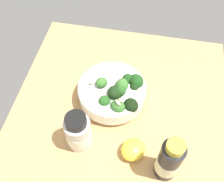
# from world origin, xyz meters

# --- Properties ---
(ground_plane) EXTENTS (0.59, 0.59, 0.04)m
(ground_plane) POSITION_xyz_m (0.00, 0.00, -0.02)
(ground_plane) COLOR tan
(bowl_of_broccoli) EXTENTS (0.18, 0.18, 0.09)m
(bowl_of_broccoli) POSITION_xyz_m (0.02, -0.01, 0.04)
(bowl_of_broccoli) COLOR white
(bowl_of_broccoli) RESTS_ON ground_plane
(lemon_wedge) EXTENTS (0.08, 0.08, 0.04)m
(lemon_wedge) POSITION_xyz_m (-0.05, 0.13, 0.02)
(lemon_wedge) COLOR yellow
(lemon_wedge) RESTS_ON ground_plane
(bottle_tall) EXTENTS (0.06, 0.06, 0.12)m
(bottle_tall) POSITION_xyz_m (0.08, 0.13, 0.05)
(bottle_tall) COLOR beige
(bottle_tall) RESTS_ON ground_plane
(bottle_short) EXTENTS (0.05, 0.05, 0.15)m
(bottle_short) POSITION_xyz_m (-0.14, 0.17, 0.07)
(bottle_short) COLOR black
(bottle_short) RESTS_ON ground_plane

